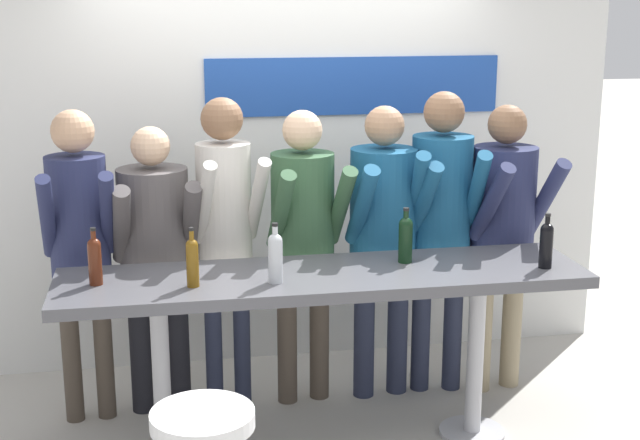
{
  "coord_description": "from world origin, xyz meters",
  "views": [
    {
      "loc": [
        -0.8,
        -4.24,
        2.34
      ],
      "look_at": [
        0.0,
        0.1,
        1.23
      ],
      "focal_mm": 50.0,
      "sensor_mm": 36.0,
      "label": 1
    }
  ],
  "objects_px": {
    "person_left": "(155,241)",
    "wine_bottle_1": "(406,237)",
    "person_far_left": "(79,230)",
    "person_far_right": "(504,218)",
    "wine_bottle_2": "(192,260)",
    "wine_bottle_3": "(95,259)",
    "wine_bottle_0": "(546,243)",
    "person_center_left": "(225,216)",
    "person_center": "(303,225)",
    "wine_bottle_4": "(275,255)",
    "person_right": "(441,209)",
    "person_center_right": "(383,221)",
    "tasting_table": "(324,297)"
  },
  "relations": [
    {
      "from": "wine_bottle_0",
      "to": "wine_bottle_3",
      "type": "height_order",
      "value": "wine_bottle_0"
    },
    {
      "from": "wine_bottle_4",
      "to": "person_center_right",
      "type": "bearing_deg",
      "value": 44.42
    },
    {
      "from": "person_left",
      "to": "person_center_left",
      "type": "relative_size",
      "value": 0.92
    },
    {
      "from": "person_center_left",
      "to": "wine_bottle_1",
      "type": "distance_m",
      "value": 1.04
    },
    {
      "from": "person_left",
      "to": "wine_bottle_0",
      "type": "distance_m",
      "value": 2.12
    },
    {
      "from": "wine_bottle_0",
      "to": "person_center",
      "type": "bearing_deg",
      "value": 147.57
    },
    {
      "from": "tasting_table",
      "to": "person_left",
      "type": "xyz_separation_m",
      "value": [
        -0.84,
        0.63,
        0.17
      ]
    },
    {
      "from": "person_left",
      "to": "wine_bottle_2",
      "type": "height_order",
      "value": "person_left"
    },
    {
      "from": "person_center",
      "to": "person_far_right",
      "type": "xyz_separation_m",
      "value": [
        1.18,
        -0.05,
        0.0
      ]
    },
    {
      "from": "person_center_right",
      "to": "person_far_right",
      "type": "relative_size",
      "value": 1.0
    },
    {
      "from": "wine_bottle_2",
      "to": "wine_bottle_3",
      "type": "relative_size",
      "value": 1.03
    },
    {
      "from": "person_left",
      "to": "person_far_right",
      "type": "distance_m",
      "value": 2.02
    },
    {
      "from": "person_right",
      "to": "person_far_left",
      "type": "bearing_deg",
      "value": -171.74
    },
    {
      "from": "person_left",
      "to": "wine_bottle_4",
      "type": "height_order",
      "value": "person_left"
    },
    {
      "from": "person_left",
      "to": "wine_bottle_1",
      "type": "relative_size",
      "value": 5.64
    },
    {
      "from": "wine_bottle_0",
      "to": "wine_bottle_1",
      "type": "height_order",
      "value": "wine_bottle_1"
    },
    {
      "from": "wine_bottle_3",
      "to": "wine_bottle_4",
      "type": "bearing_deg",
      "value": -8.51
    },
    {
      "from": "person_right",
      "to": "wine_bottle_2",
      "type": "xyz_separation_m",
      "value": [
        -1.47,
        -0.71,
        -0.03
      ]
    },
    {
      "from": "person_far_left",
      "to": "wine_bottle_4",
      "type": "xyz_separation_m",
      "value": [
        0.98,
        -0.69,
        0.01
      ]
    },
    {
      "from": "person_far_right",
      "to": "wine_bottle_1",
      "type": "xyz_separation_m",
      "value": [
        -0.72,
        -0.45,
        0.04
      ]
    },
    {
      "from": "person_far_right",
      "to": "wine_bottle_2",
      "type": "bearing_deg",
      "value": -169.66
    },
    {
      "from": "person_right",
      "to": "wine_bottle_2",
      "type": "bearing_deg",
      "value": -146.91
    },
    {
      "from": "person_far_left",
      "to": "wine_bottle_4",
      "type": "height_order",
      "value": "person_far_left"
    },
    {
      "from": "wine_bottle_1",
      "to": "wine_bottle_3",
      "type": "distance_m",
      "value": 1.58
    },
    {
      "from": "person_far_right",
      "to": "wine_bottle_3",
      "type": "bearing_deg",
      "value": -176.11
    },
    {
      "from": "person_center_right",
      "to": "person_right",
      "type": "height_order",
      "value": "person_right"
    },
    {
      "from": "wine_bottle_0",
      "to": "wine_bottle_2",
      "type": "bearing_deg",
      "value": 179.34
    },
    {
      "from": "person_center_left",
      "to": "person_right",
      "type": "xyz_separation_m",
      "value": [
        1.26,
        -0.02,
        -0.01
      ]
    },
    {
      "from": "person_center_right",
      "to": "wine_bottle_2",
      "type": "relative_size",
      "value": 5.93
    },
    {
      "from": "person_center_left",
      "to": "person_far_right",
      "type": "xyz_separation_m",
      "value": [
        1.63,
        -0.07,
        -0.07
      ]
    },
    {
      "from": "wine_bottle_1",
      "to": "person_far_left",
      "type": "bearing_deg",
      "value": 164.44
    },
    {
      "from": "wine_bottle_0",
      "to": "wine_bottle_2",
      "type": "height_order",
      "value": "wine_bottle_2"
    },
    {
      "from": "person_right",
      "to": "wine_bottle_0",
      "type": "xyz_separation_m",
      "value": [
        0.33,
        -0.73,
        -0.03
      ]
    },
    {
      "from": "wine_bottle_2",
      "to": "wine_bottle_4",
      "type": "bearing_deg",
      "value": -1.72
    },
    {
      "from": "person_left",
      "to": "person_center",
      "type": "relative_size",
      "value": 0.96
    },
    {
      "from": "person_far_left",
      "to": "wine_bottle_1",
      "type": "bearing_deg",
      "value": -19.63
    },
    {
      "from": "person_left",
      "to": "wine_bottle_3",
      "type": "relative_size",
      "value": 5.81
    },
    {
      "from": "wine_bottle_1",
      "to": "wine_bottle_2",
      "type": "distance_m",
      "value": 1.14
    },
    {
      "from": "person_far_right",
      "to": "person_center",
      "type": "bearing_deg",
      "value": 168.35
    },
    {
      "from": "person_far_left",
      "to": "person_center_left",
      "type": "height_order",
      "value": "person_center_left"
    },
    {
      "from": "wine_bottle_2",
      "to": "wine_bottle_3",
      "type": "height_order",
      "value": "wine_bottle_2"
    },
    {
      "from": "person_far_left",
      "to": "wine_bottle_0",
      "type": "distance_m",
      "value": 2.48
    },
    {
      "from": "wine_bottle_3",
      "to": "person_center_left",
      "type": "bearing_deg",
      "value": 42.02
    },
    {
      "from": "tasting_table",
      "to": "person_right",
      "type": "distance_m",
      "value": 1.05
    },
    {
      "from": "person_left",
      "to": "wine_bottle_1",
      "type": "bearing_deg",
      "value": -28.05
    },
    {
      "from": "wine_bottle_0",
      "to": "wine_bottle_4",
      "type": "bearing_deg",
      "value": 179.64
    },
    {
      "from": "person_right",
      "to": "wine_bottle_1",
      "type": "bearing_deg",
      "value": -118.08
    },
    {
      "from": "person_left",
      "to": "wine_bottle_3",
      "type": "bearing_deg",
      "value": -120.5
    },
    {
      "from": "person_right",
      "to": "person_left",
      "type": "bearing_deg",
      "value": -173.59
    },
    {
      "from": "person_center_right",
      "to": "wine_bottle_0",
      "type": "bearing_deg",
      "value": -52.37
    }
  ]
}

